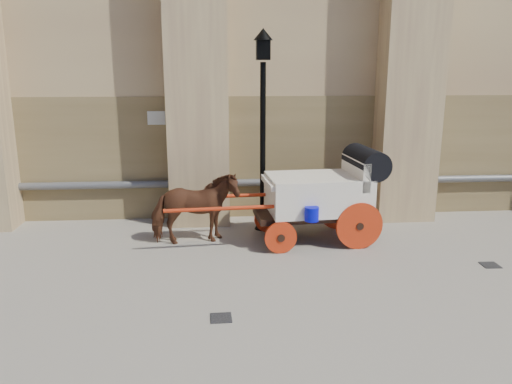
{
  "coord_description": "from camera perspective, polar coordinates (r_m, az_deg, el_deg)",
  "views": [
    {
      "loc": [
        -0.58,
        -8.13,
        3.62
      ],
      "look_at": [
        0.23,
        2.07,
        1.1
      ],
      "focal_mm": 35.0,
      "sensor_mm": 36.0,
      "label": 1
    }
  ],
  "objects": [
    {
      "name": "ground",
      "position": [
        8.92,
        -0.42,
        -10.14
      ],
      "size": [
        90.0,
        90.0,
        0.0
      ],
      "primitive_type": "plane",
      "color": "gray",
      "rests_on": "ground"
    },
    {
      "name": "horse",
      "position": [
        10.61,
        -7.0,
        -1.91
      ],
      "size": [
        1.92,
        1.1,
        1.53
      ],
      "primitive_type": "imported",
      "rotation": [
        0.0,
        0.0,
        1.73
      ],
      "color": "brown",
      "rests_on": "ground"
    },
    {
      "name": "carriage",
      "position": [
        10.77,
        7.84,
        0.08
      ],
      "size": [
        4.68,
        1.74,
        2.01
      ],
      "rotation": [
        0.0,
        0.0,
        0.08
      ],
      "color": "black",
      "rests_on": "ground"
    },
    {
      "name": "street_lamp",
      "position": [
        11.19,
        0.79,
        7.54
      ],
      "size": [
        0.42,
        0.42,
        4.48
      ],
      "color": "black",
      "rests_on": "ground"
    },
    {
      "name": "drain_grate_near",
      "position": [
        7.72,
        -4.01,
        -14.15
      ],
      "size": [
        0.33,
        0.33,
        0.01
      ],
      "primitive_type": "cube",
      "rotation": [
        0.0,
        0.0,
        0.03
      ],
      "color": "black",
      "rests_on": "ground"
    },
    {
      "name": "drain_grate_far",
      "position": [
        10.57,
        25.19,
        -7.56
      ],
      "size": [
        0.33,
        0.33,
        0.01
      ],
      "primitive_type": "cube",
      "rotation": [
        0.0,
        0.0,
        -0.03
      ],
      "color": "black",
      "rests_on": "ground"
    }
  ]
}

